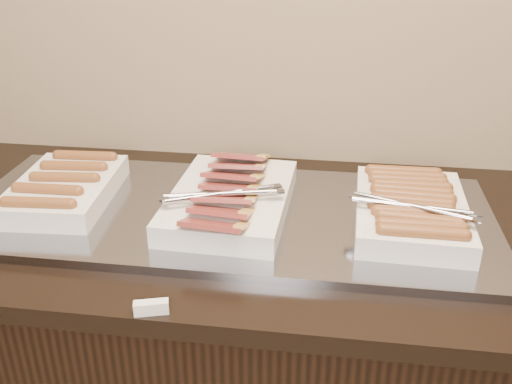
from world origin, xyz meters
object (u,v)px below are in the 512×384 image
at_px(counter, 238,367).
at_px(dish_right, 411,209).
at_px(dish_left, 65,188).
at_px(dish_center, 230,198).
at_px(warming_tray, 226,214).

relative_size(counter, dish_right, 5.77).
distance_m(dish_left, dish_center, 0.39).
distance_m(warming_tray, dish_center, 0.04).
distance_m(warming_tray, dish_left, 0.39).
height_order(dish_left, dish_right, dish_right).
relative_size(dish_left, dish_right, 0.94).
xyz_separation_m(counter, dish_right, (0.39, -0.00, 0.50)).
height_order(counter, warming_tray, warming_tray).
height_order(dish_center, dish_right, dish_center).
distance_m(counter, warming_tray, 0.46).
height_order(counter, dish_right, dish_right).
height_order(dish_left, dish_center, dish_center).
distance_m(dish_center, dish_right, 0.40).
distance_m(counter, dish_left, 0.64).
bearing_deg(warming_tray, dish_right, -0.54).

